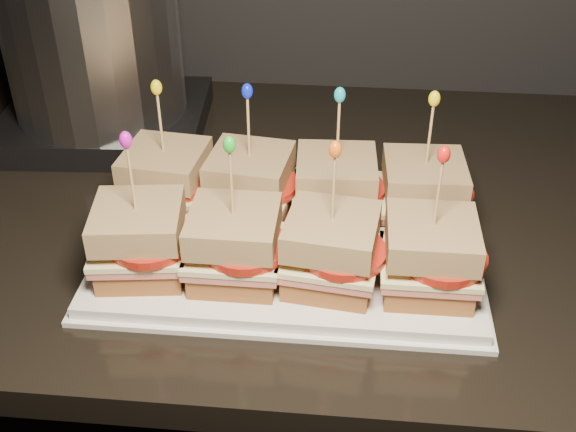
{
  "coord_description": "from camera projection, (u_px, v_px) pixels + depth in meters",
  "views": [
    {
      "loc": [
        0.08,
        0.93,
        1.41
      ],
      "look_at": [
        0.02,
        1.55,
        0.99
      ],
      "focal_mm": 45.0,
      "sensor_mm": 36.0,
      "label": 1
    }
  ],
  "objects": [
    {
      "name": "sandwich_0_cheese",
      "position": [
        167.0,
        183.0,
        0.81
      ],
      "size": [
        0.1,
        0.1,
        0.01
      ],
      "primitive_type": "cube",
      "rotation": [
        0.0,
        0.0,
        -0.11
      ],
      "color": "#F9F2AA",
      "rests_on": "sandwich_0_ham"
    },
    {
      "name": "sandwich_1_cheese",
      "position": [
        251.0,
        187.0,
        0.8
      ],
      "size": [
        0.1,
        0.1,
        0.01
      ],
      "primitive_type": "cube",
      "rotation": [
        0.0,
        0.0,
        -0.12
      ],
      "color": "#F9F2AA",
      "rests_on": "sandwich_1_ham"
    },
    {
      "name": "granite_slab",
      "position": [
        512.0,
        218.0,
        0.88
      ],
      "size": [
        2.22,
        0.67,
        0.03
      ],
      "primitive_type": "cube",
      "color": "black",
      "rests_on": "cabinet"
    },
    {
      "name": "sandwich_3_bread_top",
      "position": [
        425.0,
        175.0,
        0.77
      ],
      "size": [
        0.09,
        0.09,
        0.03
      ],
      "primitive_type": "cube",
      "rotation": [
        0.0,
        0.0,
        0.04
      ],
      "color": "brown",
      "rests_on": "sandwich_3_tomato"
    },
    {
      "name": "sandwich_7_ham",
      "position": [
        428.0,
        265.0,
        0.7
      ],
      "size": [
        0.09,
        0.09,
        0.01
      ],
      "primitive_type": "cube",
      "rotation": [
        0.0,
        0.0,
        0.0
      ],
      "color": "#CE6657",
      "rests_on": "sandwich_7_bread_bot"
    },
    {
      "name": "sandwich_3_pick",
      "position": [
        429.0,
        138.0,
        0.75
      ],
      "size": [
        0.0,
        0.0,
        0.09
      ],
      "primitive_type": "cylinder",
      "color": "tan",
      "rests_on": "sandwich_3_bread_top"
    },
    {
      "name": "sandwich_2_bread_bot",
      "position": [
        335.0,
        208.0,
        0.81
      ],
      "size": [
        0.09,
        0.09,
        0.02
      ],
      "primitive_type": "cube",
      "rotation": [
        0.0,
        0.0,
        0.05
      ],
      "color": "brown",
      "rests_on": "platter"
    },
    {
      "name": "platter_rim",
      "position": [
        288.0,
        255.0,
        0.78
      ],
      "size": [
        0.41,
        0.26,
        0.01
      ],
      "primitive_type": "cube",
      "color": "white",
      "rests_on": "granite_slab"
    },
    {
      "name": "sandwich_1_pick",
      "position": [
        249.0,
        130.0,
        0.76
      ],
      "size": [
        0.0,
        0.0,
        0.09
      ],
      "primitive_type": "cylinder",
      "color": "tan",
      "rests_on": "sandwich_1_bread_top"
    },
    {
      "name": "sandwich_0_tomato",
      "position": [
        176.0,
        180.0,
        0.8
      ],
      "size": [
        0.08,
        0.08,
        0.01
      ],
      "primitive_type": "cylinder",
      "color": "#B02114",
      "rests_on": "sandwich_0_cheese"
    },
    {
      "name": "sandwich_4_cheese",
      "position": [
        141.0,
        243.0,
        0.72
      ],
      "size": [
        0.1,
        0.1,
        0.01
      ],
      "primitive_type": "cube",
      "rotation": [
        0.0,
        0.0,
        0.13
      ],
      "color": "#F9F2AA",
      "rests_on": "sandwich_4_ham"
    },
    {
      "name": "sandwich_1_bread_bot",
      "position": [
        251.0,
        204.0,
        0.82
      ],
      "size": [
        0.09,
        0.09,
        0.02
      ],
      "primitive_type": "cube",
      "rotation": [
        0.0,
        0.0,
        -0.12
      ],
      "color": "brown",
      "rests_on": "platter"
    },
    {
      "name": "sandwich_0_bread_bot",
      "position": [
        169.0,
        200.0,
        0.82
      ],
      "size": [
        0.09,
        0.09,
        0.02
      ],
      "primitive_type": "cube",
      "rotation": [
        0.0,
        0.0,
        -0.11
      ],
      "color": "brown",
      "rests_on": "platter"
    },
    {
      "name": "sandwich_7_frill",
      "position": [
        444.0,
        154.0,
        0.63
      ],
      "size": [
        0.01,
        0.01,
        0.02
      ],
      "primitive_type": "ellipsoid",
      "color": "red",
      "rests_on": "sandwich_7_pick"
    },
    {
      "name": "sandwich_3_tomato",
      "position": [
        434.0,
        193.0,
        0.78
      ],
      "size": [
        0.08,
        0.08,
        0.01
      ],
      "primitive_type": "cylinder",
      "color": "#B02114",
      "rests_on": "sandwich_3_cheese"
    },
    {
      "name": "sandwich_7_cheese",
      "position": [
        429.0,
        259.0,
        0.7
      ],
      "size": [
        0.09,
        0.09,
        0.01
      ],
      "primitive_type": "cube",
      "rotation": [
        0.0,
        0.0,
        0.0
      ],
      "color": "#F9F2AA",
      "rests_on": "sandwich_7_ham"
    },
    {
      "name": "sandwich_2_bread_top",
      "position": [
        336.0,
        171.0,
        0.78
      ],
      "size": [
        0.09,
        0.09,
        0.03
      ],
      "primitive_type": "cube",
      "rotation": [
        0.0,
        0.0,
        0.05
      ],
      "color": "brown",
      "rests_on": "sandwich_2_tomato"
    },
    {
      "name": "sandwich_6_bread_bot",
      "position": [
        330.0,
        272.0,
        0.72
      ],
      "size": [
        0.09,
        0.09,
        0.02
      ],
      "primitive_type": "cube",
      "rotation": [
        0.0,
        0.0,
        -0.13
      ],
      "color": "brown",
      "rests_on": "platter"
    },
    {
      "name": "sandwich_1_tomato",
      "position": [
        260.0,
        185.0,
        0.79
      ],
      "size": [
        0.08,
        0.08,
        0.01
      ],
      "primitive_type": "cylinder",
      "color": "#B02114",
      "rests_on": "sandwich_1_cheese"
    },
    {
      "name": "sandwich_6_frill",
      "position": [
        335.0,
        149.0,
        0.64
      ],
      "size": [
        0.01,
        0.01,
        0.02
      ],
      "primitive_type": "ellipsoid",
      "color": "orange",
      "rests_on": "sandwich_6_pick"
    },
    {
      "name": "sandwich_7_pick",
      "position": [
        438.0,
        198.0,
        0.66
      ],
      "size": [
        0.0,
        0.0,
        0.09
      ],
      "primitive_type": "cylinder",
      "color": "tan",
      "rests_on": "sandwich_7_bread_top"
    },
    {
      "name": "sandwich_4_frill",
      "position": [
        126.0,
        140.0,
        0.65
      ],
      "size": [
        0.01,
        0.01,
        0.02
      ],
      "primitive_type": "ellipsoid",
      "color": "#C013AB",
      "rests_on": "sandwich_4_pick"
    },
    {
      "name": "sandwich_0_bread_top",
      "position": [
        165.0,
        162.0,
        0.8
      ],
      "size": [
        0.09,
        0.09,
        0.03
      ],
      "primitive_type": "cube",
      "rotation": [
        0.0,
        0.0,
        -0.11
      ],
      "color": "brown",
      "rests_on": "sandwich_0_tomato"
    },
    {
      "name": "sandwich_4_tomato",
      "position": [
        150.0,
        241.0,
        0.71
      ],
      "size": [
        0.08,
        0.08,
        0.01
      ],
      "primitive_type": "cylinder",
      "color": "#B02114",
      "rests_on": "sandwich_4_cheese"
    },
    {
      "name": "sandwich_1_ham",
      "position": [
        251.0,
        192.0,
        0.81
      ],
      "size": [
        0.1,
        0.1,
        0.01
      ],
      "primitive_type": "cube",
      "rotation": [
        0.0,
        0.0,
        -0.12
      ],
      "color": "#CE6657",
      "rests_on": "sandwich_1_bread_bot"
    },
    {
      "name": "platter",
      "position": [
        288.0,
        251.0,
        0.78
      ],
      "size": [
        0.4,
        0.25,
        0.02
      ],
      "primitive_type": "cube",
      "color": "white",
      "rests_on": "granite_slab"
    },
    {
      "name": "sandwich_4_bread_bot",
      "position": [
        143.0,
        261.0,
        0.73
      ],
      "size": [
        0.09,
        0.09,
        0.02
      ],
      "primitive_type": "cube",
      "rotation": [
        0.0,
        0.0,
        0.13
      ],
      "color": "brown",
      "rests_on": "platter"
    },
    {
      "name": "sandwich_5_frill",
      "position": [
        229.0,
        145.0,
        0.65
      ],
      "size": [
        0.01,
        0.01,
        0.02
      ],
      "primitive_type": "ellipsoid",
      "color": "green",
      "rests_on": "sandwich_5_pick"
    },
    {
      "name": "sandwich_4_ham",
      "position": [
        141.0,
        248.0,
        0.72
      ],
      "size": [
        0.1,
        0.1,
        0.01
      ],
      "primitive_type": "cube",
      "rotation": [
        0.0,
        0.0,
        0.13
      ],
      "color": "#CE6657",
      "rests_on": "sandwich_4_bread_bot"
    },
    {
      "name": "sandwich_7_tomato",
      "position": [
        443.0,
        258.0,
        0.69
      ],
      "size": [
        0.08,
        0.08,
        0.01
      ],
      "primitive_type": "cylinder",
      "color": "#B02114",
      "rests_on": "sandwich_7_cheese"
    },
    {
      "name": "appliance_base",
      "position": [
        106.0,
        120.0,
        1.02
      ],
      "size": [
        0.29,
        0.25,
        0.03
      ],
      "primitive_type": "cube",
      "rotation": [
        0.0,
        0.0,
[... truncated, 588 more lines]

